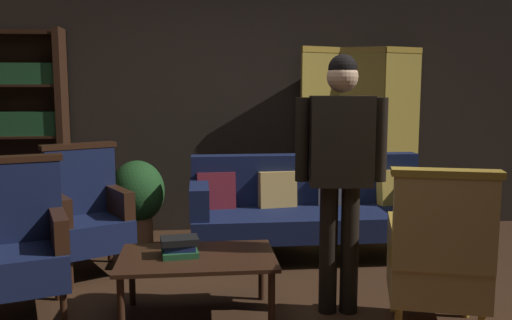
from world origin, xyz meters
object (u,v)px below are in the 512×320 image
at_px(coffee_table, 197,263).
at_px(standing_figure, 341,160).
at_px(book_black_cloth, 180,241).
at_px(velvet_couch, 309,204).
at_px(book_navy_cloth, 180,247).
at_px(folding_screen, 361,137).
at_px(bookshelf, 19,130).
at_px(armchair_gilt_accent, 438,256).
at_px(book_green_cloth, 180,253).
at_px(armchair_wing_right, 87,213).
at_px(potted_plant, 137,196).
at_px(armchair_wing_left, 20,242).

relative_size(coffee_table, standing_figure, 0.59).
bearing_deg(book_black_cloth, velvet_couch, 49.12).
bearing_deg(standing_figure, book_navy_cloth, 179.66).
relative_size(folding_screen, standing_figure, 1.12).
bearing_deg(bookshelf, coffee_table, -50.00).
height_order(bookshelf, armchair_gilt_accent, bookshelf).
bearing_deg(book_green_cloth, armchair_gilt_accent, -14.13).
distance_m(armchair_wing_right, potted_plant, 0.83).
distance_m(armchair_wing_left, potted_plant, 1.67).
xyz_separation_m(velvet_couch, book_black_cloth, (-1.11, -1.28, 0.06)).
relative_size(potted_plant, book_black_cloth, 3.43).
bearing_deg(coffee_table, potted_plant, 107.96).
bearing_deg(armchair_wing_right, armchair_gilt_accent, -30.45).
relative_size(folding_screen, bookshelf, 0.93).
xyz_separation_m(velvet_couch, armchair_wing_left, (-2.15, -1.11, 0.03)).
bearing_deg(folding_screen, bookshelf, -179.46).
bearing_deg(armchair_gilt_accent, book_black_cloth, 165.87).
distance_m(armchair_wing_left, book_navy_cloth, 1.06).
xyz_separation_m(folding_screen, book_black_cloth, (-1.80, -2.05, -0.46)).
relative_size(standing_figure, book_navy_cloth, 8.47).
distance_m(velvet_couch, armchair_wing_left, 2.42).
distance_m(coffee_table, potted_plant, 1.84).
xyz_separation_m(folding_screen, book_green_cloth, (-1.80, -2.05, -0.55)).
relative_size(velvet_couch, armchair_wing_left, 2.04).
bearing_deg(book_navy_cloth, standing_figure, -0.34).
xyz_separation_m(armchair_wing_left, potted_plant, (0.58, 1.57, -0.02)).
bearing_deg(book_green_cloth, book_navy_cloth, 0.00).
bearing_deg(book_navy_cloth, potted_plant, 104.71).
height_order(book_green_cloth, book_navy_cloth, book_navy_cloth).
bearing_deg(folding_screen, standing_figure, -110.14).
bearing_deg(book_black_cloth, standing_figure, -0.34).
relative_size(armchair_gilt_accent, standing_figure, 0.61).
bearing_deg(bookshelf, armchair_gilt_accent, -37.47).
relative_size(armchair_wing_right, book_navy_cloth, 5.18).
relative_size(armchair_wing_left, potted_plant, 1.29).
distance_m(potted_plant, book_navy_cloth, 1.80).
distance_m(velvet_couch, coffee_table, 1.63).
distance_m(folding_screen, book_black_cloth, 2.77).
height_order(book_green_cloth, book_black_cloth, book_black_cloth).
distance_m(folding_screen, book_green_cloth, 2.78).
bearing_deg(armchair_gilt_accent, armchair_wing_left, 167.73).
xyz_separation_m(velvet_couch, potted_plant, (-1.57, 0.46, 0.01)).
distance_m(coffee_table, book_green_cloth, 0.13).
bearing_deg(standing_figure, book_green_cloth, 179.66).
height_order(armchair_wing_right, standing_figure, standing_figure).
relative_size(standing_figure, potted_plant, 2.10).
bearing_deg(coffee_table, bookshelf, 130.00).
bearing_deg(book_navy_cloth, velvet_couch, 49.12).
bearing_deg(book_green_cloth, folding_screen, 48.76).
xyz_separation_m(coffee_table, book_green_cloth, (-0.11, 0.01, 0.07)).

